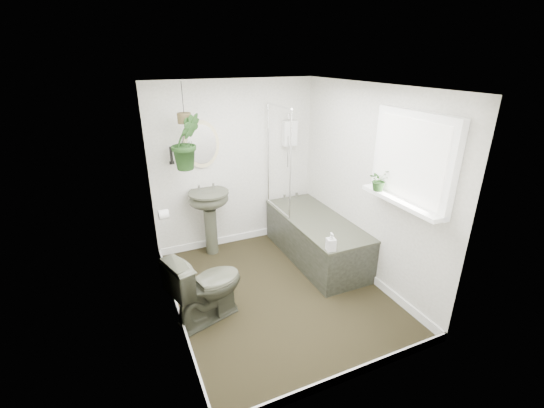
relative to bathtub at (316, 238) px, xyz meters
name	(u,v)px	position (x,y,z in m)	size (l,w,h in m)	color
floor	(277,292)	(-0.80, -0.50, -0.30)	(2.30, 2.80, 0.02)	black
ceiling	(279,85)	(-0.80, -0.50, 2.02)	(2.30, 2.80, 0.02)	white
wall_back	(235,166)	(-0.80, 0.91, 0.86)	(2.30, 0.02, 2.30)	white
wall_front	(359,266)	(-0.80, -1.91, 0.86)	(2.30, 0.02, 2.30)	white
wall_left	(165,219)	(-1.96, -0.50, 0.86)	(0.02, 2.80, 2.30)	white
wall_right	(367,185)	(0.36, -0.50, 0.86)	(0.02, 2.80, 2.30)	white
skirting	(277,287)	(-0.80, -0.50, -0.24)	(2.30, 2.80, 0.10)	white
bathtub	(316,238)	(0.00, 0.00, 0.00)	(0.72, 1.72, 0.58)	#3B3D2F
bath_screen	(279,160)	(-0.33, 0.49, 0.99)	(0.04, 0.72, 1.40)	silver
shower_box	(290,133)	(0.00, 0.84, 1.26)	(0.20, 0.10, 0.35)	white
oval_mirror	(202,144)	(-1.25, 0.87, 1.21)	(0.46, 0.03, 0.62)	beige
wall_sconce	(171,155)	(-1.65, 0.86, 1.11)	(0.04, 0.04, 0.22)	black
toilet_roll_holder	(164,214)	(-1.90, 0.20, 0.61)	(0.11, 0.11, 0.11)	white
window_recess	(412,159)	(0.29, -1.20, 1.36)	(0.08, 1.00, 0.90)	white
window_sill	(401,201)	(0.22, -1.20, 0.94)	(0.18, 1.00, 0.04)	white
window_blinds	(409,160)	(0.24, -1.20, 1.36)	(0.01, 0.86, 0.76)	white
toilet	(207,286)	(-1.65, -0.62, 0.10)	(0.44, 0.77, 0.78)	#3B3D2F
pedestal_sink	(210,223)	(-1.25, 0.70, 0.17)	(0.54, 0.46, 0.91)	#3B3D2F
sill_plant	(379,180)	(0.18, -0.90, 1.08)	(0.21, 0.18, 0.23)	black
hanging_plant	(186,142)	(-1.50, 0.57, 1.33)	(0.37, 0.30, 0.67)	black
soap_bottle	(331,242)	(-0.29, -0.79, 0.40)	(0.09, 0.10, 0.21)	black
hanging_pot	(184,118)	(-1.50, 0.57, 1.61)	(0.16, 0.16, 0.12)	#4B3F24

